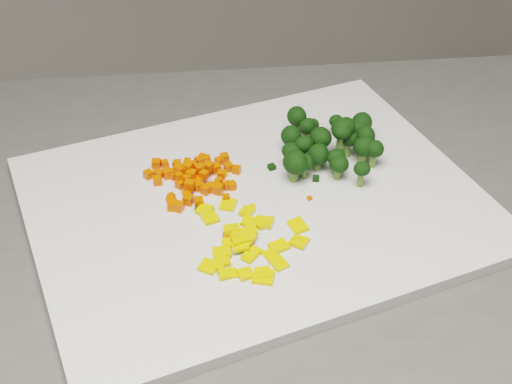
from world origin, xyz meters
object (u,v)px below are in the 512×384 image
pepper_pile (243,232)px  cutting_board (256,204)px  carrot_pile (192,170)px  broccoli_pile (332,137)px

pepper_pile → cutting_board: bearing=50.5°
cutting_board → pepper_pile: (-0.04, -0.05, 0.02)m
carrot_pile → broccoli_pile: broccoli_pile is taller
carrot_pile → pepper_pile: 0.11m
carrot_pile → broccoli_pile: size_ratio=0.83×
cutting_board → carrot_pile: carrot_pile is taller
cutting_board → carrot_pile: size_ratio=4.50×
carrot_pile → pepper_pile: bearing=-86.4°
carrot_pile → pepper_pile: carrot_pile is taller
pepper_pile → carrot_pile: bearing=93.6°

